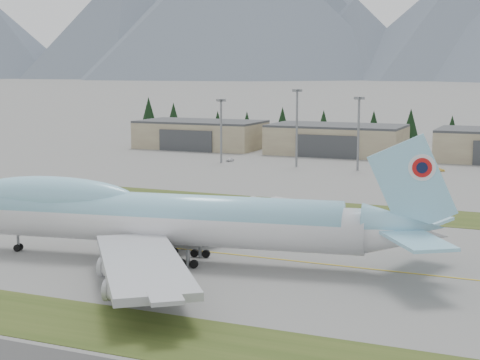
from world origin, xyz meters
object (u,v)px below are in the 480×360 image
at_px(hangar_left, 201,134).
at_px(service_vehicle_a, 230,161).
at_px(hangar_center, 337,139).
at_px(service_vehicle_b, 439,171).
at_px(boeing_747_freighter, 166,218).

distance_m(hangar_left, service_vehicle_a, 45.01).
relative_size(hangar_center, service_vehicle_a, 14.20).
bearing_deg(hangar_left, service_vehicle_b, -18.80).
height_order(boeing_747_freighter, hangar_left, boeing_747_freighter).
height_order(boeing_747_freighter, hangar_center, boeing_747_freighter).
xyz_separation_m(hangar_center, service_vehicle_b, (41.33, -32.79, -5.39)).
height_order(boeing_747_freighter, service_vehicle_a, boeing_747_freighter).
xyz_separation_m(boeing_747_freighter, service_vehicle_a, (-42.89, 122.76, -7.06)).
relative_size(hangar_left, service_vehicle_a, 14.20).
height_order(hangar_left, service_vehicle_b, hangar_left).
bearing_deg(service_vehicle_a, service_vehicle_b, 9.85).
distance_m(boeing_747_freighter, hangar_left, 172.84).
bearing_deg(boeing_747_freighter, service_vehicle_a, 100.25).
relative_size(hangar_left, service_vehicle_b, 15.17).
bearing_deg(service_vehicle_b, boeing_747_freighter, 160.72).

